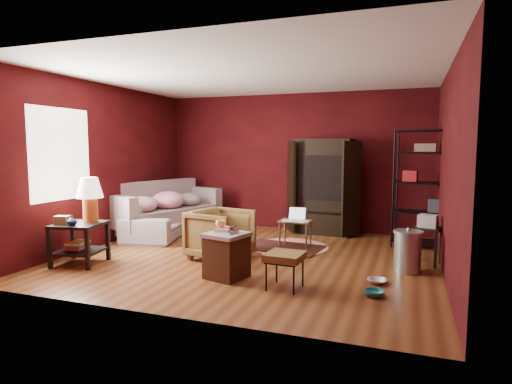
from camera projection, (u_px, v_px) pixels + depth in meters
room at (249, 167)px, 6.53m from camera, size 5.54×5.04×2.84m
sofa at (163, 212)px, 8.39m from camera, size 1.16×2.37×0.89m
armchair at (221, 232)px, 6.54m from camera, size 0.91×0.95×0.84m
pet_bowl_steel at (377, 274)px, 5.35m from camera, size 0.25×0.06×0.25m
pet_bowl_turquoise at (375, 287)px, 4.90m from camera, size 0.24×0.13×0.23m
vase at (72, 221)px, 6.00m from camera, size 0.18×0.18×0.14m
mug at (220, 223)px, 5.57m from camera, size 0.14×0.12×0.12m
side_table at (85, 212)px, 6.24m from camera, size 0.75×0.75×1.27m
sofa_cushions at (164, 210)px, 8.45m from camera, size 1.60×2.42×0.95m
hamper at (227, 254)px, 5.58m from camera, size 0.60×0.60×0.69m
footstool at (285, 258)px, 5.14m from camera, size 0.46×0.46×0.44m
rug_round at (289, 247)px, 7.33m from camera, size 1.65×1.65×0.01m
rug_oriental at (283, 247)px, 7.24m from camera, size 1.37×1.00×0.01m
laptop_desk at (295, 223)px, 7.31m from camera, size 0.54×0.43×0.66m
tv_armoire at (324, 185)px, 8.40m from camera, size 1.47×0.84×1.87m
wire_shelving at (425, 184)px, 7.16m from camera, size 1.02×0.54×2.00m
small_stand at (428, 227)px, 6.19m from camera, size 0.45×0.45×0.73m
trash_can at (408, 251)px, 5.84m from camera, size 0.51×0.51×0.62m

